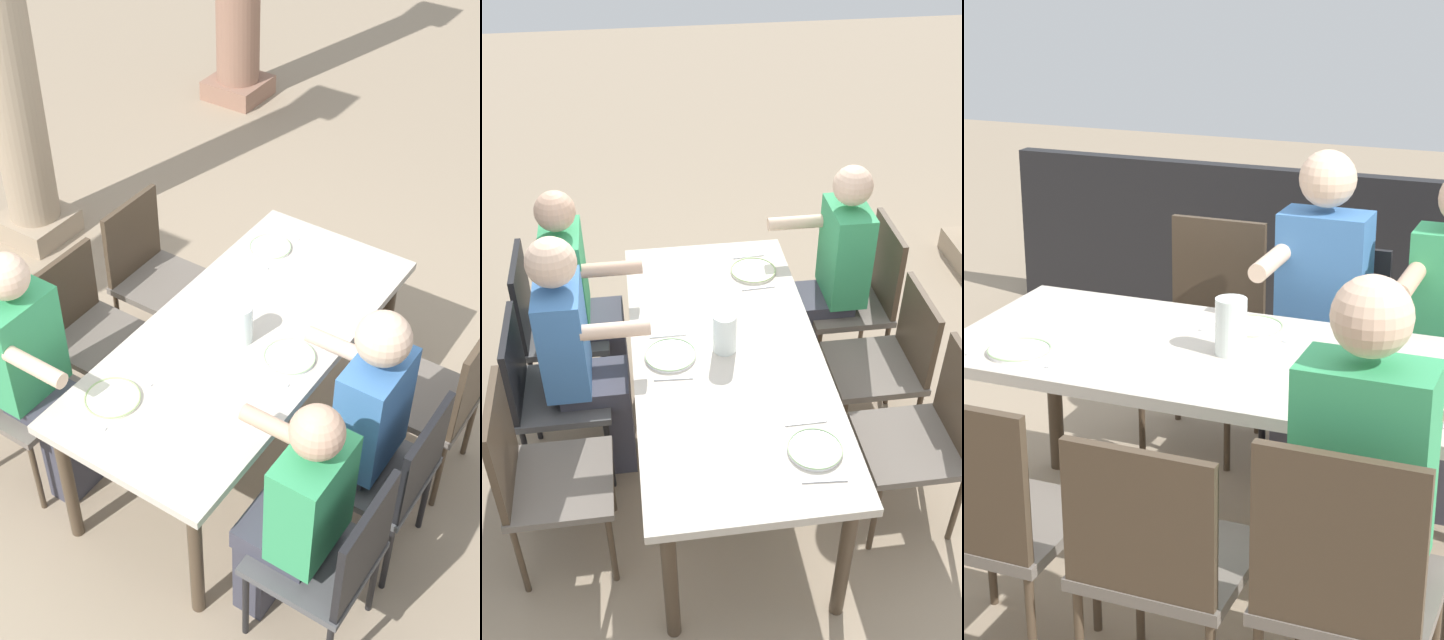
% 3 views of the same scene
% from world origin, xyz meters
% --- Properties ---
extents(ground_plane, '(16.00, 16.00, 0.00)m').
position_xyz_m(ground_plane, '(0.00, 0.00, 0.00)').
color(ground_plane, gray).
extents(dining_table, '(1.87, 0.85, 0.75)m').
position_xyz_m(dining_table, '(0.00, 0.00, 0.68)').
color(dining_table, beige).
rests_on(dining_table, ground).
extents(chair_west_north, '(0.44, 0.44, 0.95)m').
position_xyz_m(chair_west_north, '(-0.65, 0.85, 0.55)').
color(chair_west_north, '#6A6158').
rests_on(chair_west_north, ground).
extents(chair_mid_north, '(0.44, 0.44, 0.87)m').
position_xyz_m(chair_mid_north, '(-0.14, 0.84, 0.51)').
color(chair_mid_north, '#6A6158').
rests_on(chair_mid_north, ground).
extents(chair_mid_south, '(0.44, 0.44, 0.89)m').
position_xyz_m(chair_mid_south, '(-0.14, -0.84, 0.52)').
color(chair_mid_south, '#4F4F50').
rests_on(chair_mid_south, ground).
extents(chair_east_north, '(0.44, 0.44, 0.90)m').
position_xyz_m(chair_east_north, '(0.39, 0.85, 0.52)').
color(chair_east_north, '#6A6158').
rests_on(chair_east_north, ground).
extents(chair_east_south, '(0.44, 0.44, 0.95)m').
position_xyz_m(chair_east_south, '(0.39, -0.85, 0.54)').
color(chair_east_south, '#6A6158').
rests_on(chair_east_south, ground).
extents(diner_man_white, '(0.35, 0.50, 1.32)m').
position_xyz_m(diner_man_white, '(-0.14, -0.66, 0.71)').
color(diner_man_white, '#3F3F4C').
rests_on(diner_man_white, ground).
extents(diner_guest_third, '(0.35, 0.49, 1.31)m').
position_xyz_m(diner_guest_third, '(-0.65, 0.66, 0.70)').
color(diner_guest_third, '#3F3F4C').
rests_on(diner_guest_third, ground).
extents(patio_railing, '(4.27, 0.10, 0.90)m').
position_xyz_m(patio_railing, '(0.00, -2.29, 0.45)').
color(patio_railing, black).
rests_on(patio_railing, ground).
extents(plate_0, '(0.24, 0.24, 0.02)m').
position_xyz_m(plate_0, '(-0.63, 0.23, 0.76)').
color(plate_0, silver).
rests_on(plate_0, dining_table).
extents(spoon_0, '(0.03, 0.17, 0.01)m').
position_xyz_m(spoon_0, '(-0.48, 0.23, 0.76)').
color(spoon_0, silver).
rests_on(spoon_0, dining_table).
extents(plate_1, '(0.23, 0.23, 0.02)m').
position_xyz_m(plate_1, '(-0.01, -0.25, 0.76)').
color(plate_1, white).
rests_on(plate_1, dining_table).
extents(fork_1, '(0.02, 0.17, 0.01)m').
position_xyz_m(fork_1, '(-0.16, -0.25, 0.76)').
color(fork_1, silver).
rests_on(fork_1, dining_table).
extents(spoon_1, '(0.03, 0.17, 0.01)m').
position_xyz_m(spoon_1, '(0.14, -0.25, 0.76)').
color(spoon_1, silver).
rests_on(spoon_1, dining_table).
extents(plate_2, '(0.21, 0.21, 0.02)m').
position_xyz_m(plate_2, '(0.63, 0.25, 0.76)').
color(plate_2, white).
rests_on(plate_2, dining_table).
extents(fork_2, '(0.02, 0.17, 0.01)m').
position_xyz_m(fork_2, '(0.48, 0.25, 0.76)').
color(fork_2, silver).
rests_on(fork_2, dining_table).
extents(spoon_2, '(0.03, 0.17, 0.01)m').
position_xyz_m(spoon_2, '(0.78, 0.25, 0.76)').
color(spoon_2, silver).
rests_on(spoon_2, dining_table).
extents(water_pitcher, '(0.11, 0.11, 0.19)m').
position_xyz_m(water_pitcher, '(-0.02, -0.01, 0.84)').
color(water_pitcher, white).
rests_on(water_pitcher, dining_table).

